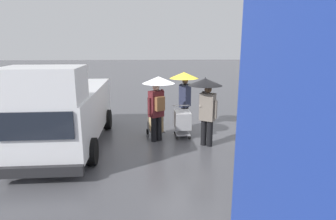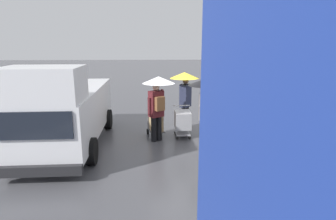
% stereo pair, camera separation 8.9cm
% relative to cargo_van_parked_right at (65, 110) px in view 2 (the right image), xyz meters
% --- Properties ---
extents(ground_plane, '(90.00, 90.00, 0.00)m').
position_rel_cargo_van_parked_right_xyz_m(ground_plane, '(-3.79, -0.78, -1.18)').
color(ground_plane, '#4C4C51').
extents(slush_patch_near_cluster, '(1.28, 1.28, 0.01)m').
position_rel_cargo_van_parked_right_xyz_m(slush_patch_near_cluster, '(-0.19, 0.69, -1.18)').
color(slush_patch_near_cluster, silver).
rests_on(slush_patch_near_cluster, ground).
extents(cargo_van_parked_right, '(2.30, 5.39, 2.60)m').
position_rel_cargo_van_parked_right_xyz_m(cargo_van_parked_right, '(0.00, 0.00, 0.00)').
color(cargo_van_parked_right, white).
rests_on(cargo_van_parked_right, ground).
extents(shopping_cart_vendor, '(0.58, 0.83, 1.02)m').
position_rel_cargo_van_parked_right_xyz_m(shopping_cart_vendor, '(-3.63, -0.83, -0.61)').
color(shopping_cart_vendor, '#B2B2B7').
rests_on(shopping_cart_vendor, ground).
extents(hand_dolly_boxes, '(0.65, 0.79, 1.52)m').
position_rel_cargo_van_parked_right_xyz_m(hand_dolly_boxes, '(-2.73, -0.87, -0.33)').
color(hand_dolly_boxes, '#515156').
rests_on(hand_dolly_boxes, ground).
extents(pedestrian_pink_side, '(1.04, 1.04, 2.15)m').
position_rel_cargo_van_parked_right_xyz_m(pedestrian_pink_side, '(-4.25, 0.05, 0.41)').
color(pedestrian_pink_side, black).
rests_on(pedestrian_pink_side, ground).
extents(pedestrian_black_side, '(1.04, 1.04, 2.15)m').
position_rel_cargo_van_parked_right_xyz_m(pedestrian_black_side, '(-2.78, -0.47, 0.39)').
color(pedestrian_black_side, black).
rests_on(pedestrian_black_side, ground).
extents(pedestrian_white_side, '(1.04, 1.04, 2.15)m').
position_rel_cargo_van_parked_right_xyz_m(pedestrian_white_side, '(-3.79, -1.81, 0.41)').
color(pedestrian_white_side, black).
rests_on(pedestrian_white_side, ground).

